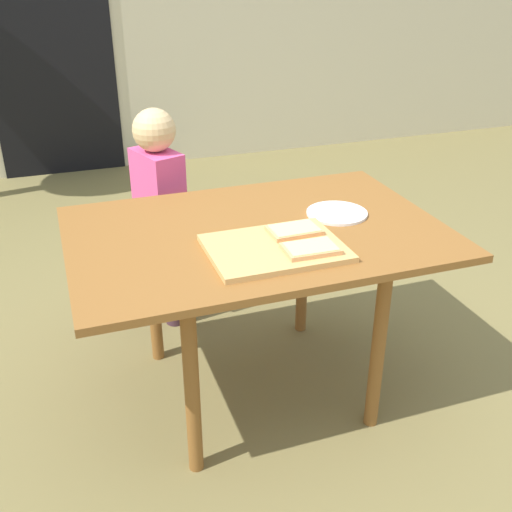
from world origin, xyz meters
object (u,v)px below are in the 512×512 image
object	(u,v)px
cutting_board	(274,248)
pizza_slice_far_right	(294,230)
pizza_slice_near_right	(311,248)
plate_white_right	(337,213)
child_left	(160,204)
dining_table	(257,248)

from	to	relation	value
cutting_board	pizza_slice_far_right	xyz separation A→B (m)	(0.10, 0.07, 0.02)
pizza_slice_near_right	plate_white_right	bearing A→B (deg)	50.80
cutting_board	pizza_slice_far_right	distance (m)	0.13
pizza_slice_near_right	cutting_board	bearing A→B (deg)	142.58
pizza_slice_far_right	pizza_slice_near_right	bearing A→B (deg)	-91.75
plate_white_right	child_left	distance (m)	0.83
pizza_slice_near_right	child_left	xyz separation A→B (m)	(-0.32, 0.90, -0.15)
dining_table	plate_white_right	distance (m)	0.34
pizza_slice_far_right	plate_white_right	distance (m)	0.27
pizza_slice_near_right	pizza_slice_far_right	size ratio (longest dim) A/B	1.00
pizza_slice_near_right	child_left	world-z (taller)	child_left
dining_table	pizza_slice_near_right	size ratio (longest dim) A/B	7.39
pizza_slice_far_right	child_left	bearing A→B (deg)	113.08
pizza_slice_near_right	plate_white_right	world-z (taller)	pizza_slice_near_right
cutting_board	child_left	bearing A→B (deg)	104.86
cutting_board	plate_white_right	distance (m)	0.39
dining_table	cutting_board	world-z (taller)	cutting_board
pizza_slice_far_right	dining_table	bearing A→B (deg)	132.29
cutting_board	pizza_slice_far_right	world-z (taller)	pizza_slice_far_right
cutting_board	pizza_slice_near_right	xyz separation A→B (m)	(0.10, -0.07, 0.02)
dining_table	pizza_slice_far_right	distance (m)	0.18
dining_table	child_left	xyz separation A→B (m)	(-0.22, 0.65, -0.04)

